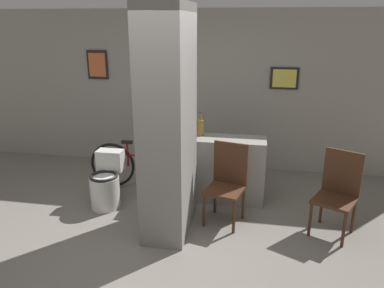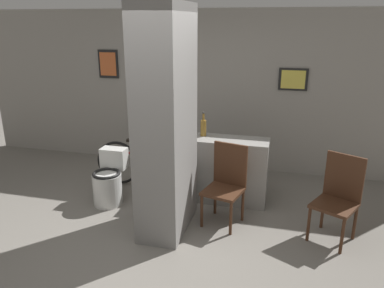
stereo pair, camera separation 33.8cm
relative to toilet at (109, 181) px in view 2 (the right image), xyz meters
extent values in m
plane|color=slate|center=(0.85, -0.88, -0.31)|extent=(14.00, 14.00, 0.00)
cube|color=gray|center=(0.85, 1.75, 0.99)|extent=(8.00, 0.06, 2.60)
cube|color=black|center=(-0.75, 1.70, 1.39)|extent=(0.36, 0.02, 0.48)
cube|color=#D86633|center=(-0.75, 1.69, 1.39)|extent=(0.30, 0.01, 0.39)
cube|color=black|center=(2.35, 1.70, 1.24)|extent=(0.44, 0.02, 0.34)
cube|color=#E0CC4C|center=(2.35, 1.69, 1.24)|extent=(0.36, 0.01, 0.28)
cube|color=gray|center=(0.98, -0.40, 0.99)|extent=(0.49, 0.96, 2.60)
cylinder|color=black|center=(0.72, -0.59, 1.24)|extent=(0.03, 0.40, 0.40)
cylinder|color=red|center=(0.71, -0.59, 1.24)|extent=(0.01, 0.07, 0.07)
cube|color=gray|center=(1.45, 0.48, 0.14)|extent=(1.30, 0.44, 0.90)
cylinder|color=silver|center=(0.00, -0.06, -0.09)|extent=(0.39, 0.39, 0.44)
torus|color=black|center=(0.00, -0.06, 0.14)|extent=(0.38, 0.38, 0.04)
cube|color=silver|center=(0.00, 0.20, 0.27)|extent=(0.36, 0.20, 0.29)
cylinder|color=#422616|center=(1.38, -0.32, -0.10)|extent=(0.04, 0.04, 0.42)
cylinder|color=#422616|center=(1.75, -0.42, -0.10)|extent=(0.04, 0.04, 0.42)
cylinder|color=#422616|center=(1.48, 0.05, -0.10)|extent=(0.04, 0.04, 0.42)
cylinder|color=#422616|center=(1.85, -0.05, -0.10)|extent=(0.04, 0.04, 0.42)
cube|color=#422616|center=(1.62, -0.18, 0.13)|extent=(0.53, 0.53, 0.04)
cube|color=#422616|center=(1.67, 0.01, 0.41)|extent=(0.43, 0.14, 0.53)
cylinder|color=#422616|center=(2.63, -0.32, -0.10)|extent=(0.04, 0.04, 0.42)
cylinder|color=#422616|center=(2.97, -0.49, -0.10)|extent=(0.04, 0.04, 0.42)
cylinder|color=#422616|center=(2.81, 0.02, -0.10)|extent=(0.04, 0.04, 0.42)
cylinder|color=#422616|center=(3.14, -0.15, -0.10)|extent=(0.04, 0.04, 0.42)
cube|color=#422616|center=(2.89, -0.24, 0.13)|extent=(0.59, 0.59, 0.04)
cube|color=#422616|center=(2.98, -0.06, 0.41)|extent=(0.40, 0.23, 0.53)
torus|color=black|center=(-0.15, 0.61, 0.03)|extent=(0.69, 0.04, 0.69)
torus|color=black|center=(0.84, 0.61, 0.03)|extent=(0.69, 0.04, 0.69)
cylinder|color=maroon|center=(0.35, 0.61, 0.21)|extent=(0.91, 0.04, 0.04)
cylinder|color=maroon|center=(0.10, 0.61, 0.21)|extent=(0.03, 0.03, 0.36)
cylinder|color=maroon|center=(0.79, 0.61, 0.21)|extent=(0.03, 0.03, 0.32)
cube|color=black|center=(0.10, 0.61, 0.41)|extent=(0.16, 0.06, 0.04)
cylinder|color=#262626|center=(0.79, 0.61, 0.37)|extent=(0.03, 0.42, 0.03)
cylinder|color=olive|center=(1.20, 0.54, 0.70)|extent=(0.08, 0.08, 0.22)
cylinder|color=olive|center=(1.20, 0.54, 0.85)|extent=(0.03, 0.03, 0.09)
sphere|color=#333333|center=(1.20, 0.54, 0.91)|extent=(0.03, 0.03, 0.03)
camera|label=1|loc=(1.95, -4.35, 2.10)|focal=35.00mm
camera|label=2|loc=(2.28, -4.28, 2.10)|focal=35.00mm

